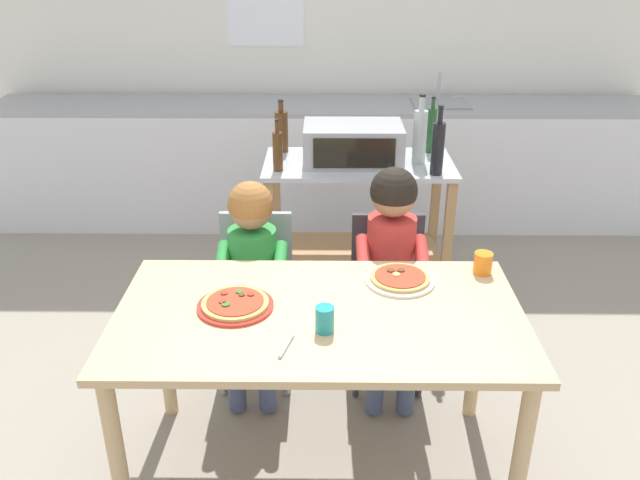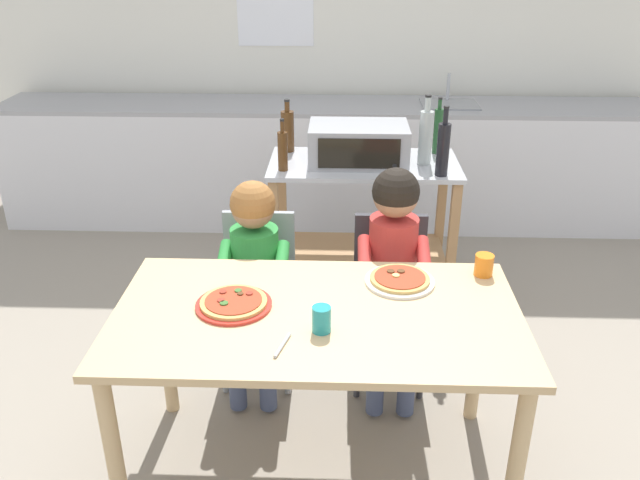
# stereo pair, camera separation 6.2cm
# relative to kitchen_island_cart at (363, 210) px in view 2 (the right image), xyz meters

# --- Properties ---
(ground_plane) EXTENTS (11.85, 11.85, 0.00)m
(ground_plane) POSITION_rel_kitchen_island_cart_xyz_m (-0.20, -0.24, -0.57)
(ground_plane) COLOR gray
(back_wall_tiled) EXTENTS (5.36, 0.14, 2.70)m
(back_wall_tiled) POSITION_rel_kitchen_island_cart_xyz_m (-0.21, 1.60, 0.78)
(back_wall_tiled) COLOR white
(back_wall_tiled) RESTS_ON ground
(kitchen_counter) EXTENTS (4.82, 0.60, 1.10)m
(kitchen_counter) POSITION_rel_kitchen_island_cart_xyz_m (-0.20, 1.19, -0.12)
(kitchen_counter) COLOR silver
(kitchen_counter) RESTS_ON ground
(kitchen_island_cart) EXTENTS (1.05, 0.55, 0.86)m
(kitchen_island_cart) POSITION_rel_kitchen_island_cart_xyz_m (0.00, 0.00, 0.00)
(kitchen_island_cart) COLOR #B7BABF
(kitchen_island_cart) RESTS_ON ground
(toaster_oven) EXTENTS (0.54, 0.36, 0.21)m
(toaster_oven) POSITION_rel_kitchen_island_cart_xyz_m (-0.03, -0.00, 0.39)
(toaster_oven) COLOR #999BA0
(toaster_oven) RESTS_ON kitchen_island_cart
(bottle_slim_sauce) EXTENTS (0.07, 0.07, 0.37)m
(bottle_slim_sauce) POSITION_rel_kitchen_island_cart_xyz_m (0.40, -0.20, 0.43)
(bottle_slim_sauce) COLOR black
(bottle_slim_sauce) RESTS_ON kitchen_island_cart
(bottle_squat_spirits) EXTENTS (0.07, 0.07, 0.38)m
(bottle_squat_spirits) POSITION_rel_kitchen_island_cart_xyz_m (0.33, -0.01, 0.44)
(bottle_squat_spirits) COLOR #ADB7B2
(bottle_squat_spirits) RESTS_ON kitchen_island_cart
(bottle_dark_olive_oil) EXTENTS (0.05, 0.05, 0.28)m
(bottle_dark_olive_oil) POSITION_rel_kitchen_island_cart_xyz_m (-0.44, -0.15, 0.40)
(bottle_dark_olive_oil) COLOR #4C2D14
(bottle_dark_olive_oil) RESTS_ON kitchen_island_cart
(bottle_brown_beer) EXTENTS (0.08, 0.08, 0.30)m
(bottle_brown_beer) POSITION_rel_kitchen_island_cart_xyz_m (-0.44, 0.19, 0.41)
(bottle_brown_beer) COLOR #4C2D14
(bottle_brown_beer) RESTS_ON kitchen_island_cart
(bottle_tall_green_wine) EXTENTS (0.05, 0.05, 0.32)m
(bottle_tall_green_wine) POSITION_rel_kitchen_island_cart_xyz_m (0.42, 0.19, 0.42)
(bottle_tall_green_wine) COLOR #1E4723
(bottle_tall_green_wine) RESTS_ON kitchen_island_cart
(dining_table) EXTENTS (1.50, 0.82, 0.76)m
(dining_table) POSITION_rel_kitchen_island_cart_xyz_m (-0.20, -1.42, 0.09)
(dining_table) COLOR tan
(dining_table) RESTS_ON ground
(dining_chair_left) EXTENTS (0.36, 0.36, 0.81)m
(dining_chair_left) POSITION_rel_kitchen_island_cart_xyz_m (-0.52, -0.74, -0.09)
(dining_chair_left) COLOR gray
(dining_chair_left) RESTS_ON ground
(dining_chair_right) EXTENTS (0.36, 0.36, 0.81)m
(dining_chair_right) POSITION_rel_kitchen_island_cart_xyz_m (0.11, -0.75, -0.09)
(dining_chair_right) COLOR #333338
(dining_chair_right) RESTS_ON ground
(child_in_green_shirt) EXTENTS (0.32, 0.42, 1.01)m
(child_in_green_shirt) POSITION_rel_kitchen_island_cart_xyz_m (-0.52, -0.86, 0.10)
(child_in_green_shirt) COLOR #424C6B
(child_in_green_shirt) RESTS_ON ground
(child_in_red_shirt) EXTENTS (0.32, 0.42, 1.08)m
(child_in_red_shirt) POSITION_rel_kitchen_island_cart_xyz_m (0.11, -0.86, 0.14)
(child_in_red_shirt) COLOR #424C6B
(child_in_red_shirt) RESTS_ON ground
(pizza_plate_red_rimmed) EXTENTS (0.28, 0.28, 0.03)m
(pizza_plate_red_rimmed) POSITION_rel_kitchen_island_cart_xyz_m (-0.52, -1.39, 0.20)
(pizza_plate_red_rimmed) COLOR red
(pizza_plate_red_rimmed) RESTS_ON dining_table
(pizza_plate_white) EXTENTS (0.28, 0.28, 0.03)m
(pizza_plate_white) POSITION_rel_kitchen_island_cart_xyz_m (0.11, -1.19, 0.20)
(pizza_plate_white) COLOR white
(pizza_plate_white) RESTS_ON dining_table
(drinking_cup_teal) EXTENTS (0.07, 0.07, 0.10)m
(drinking_cup_teal) POSITION_rel_kitchen_island_cart_xyz_m (-0.18, -1.55, 0.23)
(drinking_cup_teal) COLOR teal
(drinking_cup_teal) RESTS_ON dining_table
(drinking_cup_orange) EXTENTS (0.08, 0.08, 0.09)m
(drinking_cup_orange) POSITION_rel_kitchen_island_cart_xyz_m (0.46, -1.11, 0.23)
(drinking_cup_orange) COLOR orange
(drinking_cup_orange) RESTS_ON dining_table
(serving_spoon) EXTENTS (0.05, 0.14, 0.01)m
(serving_spoon) POSITION_rel_kitchen_island_cart_xyz_m (-0.31, -1.65, 0.19)
(serving_spoon) COLOR #B7BABF
(serving_spoon) RESTS_ON dining_table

